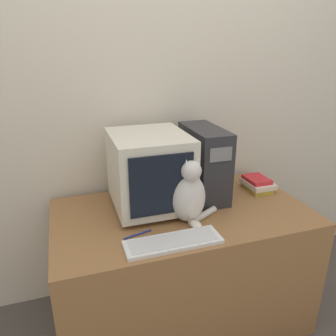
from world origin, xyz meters
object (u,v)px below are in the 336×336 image
(cat, at_px, (189,196))
(book_stack, at_px, (257,184))
(crt_monitor, at_px, (150,170))
(keyboard, at_px, (173,242))
(pen, at_px, (138,234))
(computer_tower, at_px, (204,163))

(cat, height_order, book_stack, cat)
(book_stack, bearing_deg, crt_monitor, -179.23)
(crt_monitor, height_order, keyboard, crt_monitor)
(keyboard, height_order, pen, keyboard)
(crt_monitor, relative_size, computer_tower, 1.10)
(computer_tower, bearing_deg, crt_monitor, -173.21)
(cat, distance_m, pen, 0.31)
(crt_monitor, xyz_separation_m, pen, (-0.14, -0.27, -0.21))
(crt_monitor, xyz_separation_m, cat, (0.14, -0.22, -0.07))
(pen, bearing_deg, keyboard, -41.59)
(computer_tower, xyz_separation_m, pen, (-0.47, -0.31, -0.20))
(book_stack, xyz_separation_m, pen, (-0.82, -0.28, -0.03))
(cat, relative_size, book_stack, 1.76)
(keyboard, height_order, cat, cat)
(keyboard, xyz_separation_m, cat, (0.14, 0.17, 0.13))
(computer_tower, relative_size, pen, 2.89)
(computer_tower, relative_size, keyboard, 0.93)
(book_stack, bearing_deg, computer_tower, 175.02)
(cat, bearing_deg, pen, -175.33)
(keyboard, relative_size, pen, 3.13)
(computer_tower, xyz_separation_m, book_stack, (0.35, -0.03, -0.17))
(crt_monitor, distance_m, book_stack, 0.71)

